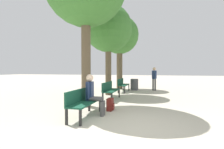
# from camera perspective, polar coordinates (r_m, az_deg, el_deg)

# --- Properties ---
(ground_plane) EXTENTS (80.00, 80.00, 0.00)m
(ground_plane) POSITION_cam_1_polar(r_m,az_deg,el_deg) (4.55, 6.02, -17.22)
(ground_plane) COLOR beige
(bench_row_0) EXTENTS (0.49, 1.69, 0.86)m
(bench_row_0) POSITION_cam_1_polar(r_m,az_deg,el_deg) (5.50, -9.54, -8.36)
(bench_row_0) COLOR #144733
(bench_row_0) RESTS_ON ground_plane
(bench_row_1) EXTENTS (0.49, 1.69, 0.86)m
(bench_row_1) POSITION_cam_1_polar(r_m,az_deg,el_deg) (8.48, -0.69, -4.81)
(bench_row_1) COLOR #144733
(bench_row_1) RESTS_ON ground_plane
(bench_row_2) EXTENTS (0.49, 1.69, 0.86)m
(bench_row_2) POSITION_cam_1_polar(r_m,az_deg,el_deg) (11.56, 3.47, -3.07)
(bench_row_2) COLOR #144733
(bench_row_2) RESTS_ON ground_plane
(tree_row_1) EXTENTS (2.74, 2.74, 5.20)m
(tree_row_1) POSITION_cam_1_polar(r_m,az_deg,el_deg) (10.36, -1.21, 14.63)
(tree_row_1) COLOR brown
(tree_row_1) RESTS_ON ground_plane
(tree_row_2) EXTENTS (2.83, 2.83, 5.46)m
(tree_row_2) POSITION_cam_1_polar(r_m,az_deg,el_deg) (13.32, 2.48, 12.52)
(tree_row_2) COLOR brown
(tree_row_2) RESTS_ON ground_plane
(person_seated) EXTENTS (0.61, 0.34, 1.32)m
(person_seated) POSITION_cam_1_polar(r_m,az_deg,el_deg) (5.66, -6.12, -6.15)
(person_seated) COLOR #4C4C4C
(person_seated) RESTS_ON ground_plane
(backpack) EXTENTS (0.23, 0.34, 0.44)m
(backpack) POSITION_cam_1_polar(r_m,az_deg,el_deg) (6.34, -0.56, -9.79)
(backpack) COLOR maroon
(backpack) RESTS_ON ground_plane
(pedestrian_near) EXTENTS (0.33, 0.27, 1.62)m
(pedestrian_near) POSITION_cam_1_polar(r_m,az_deg,el_deg) (12.53, 13.62, -0.87)
(pedestrian_near) COLOR #4C4C4C
(pedestrian_near) RESTS_ON ground_plane
(trash_bin) EXTENTS (0.55, 0.55, 0.80)m
(trash_bin) POSITION_cam_1_polar(r_m,az_deg,el_deg) (12.53, 7.31, -3.26)
(trash_bin) COLOR #4C4C51
(trash_bin) RESTS_ON ground_plane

